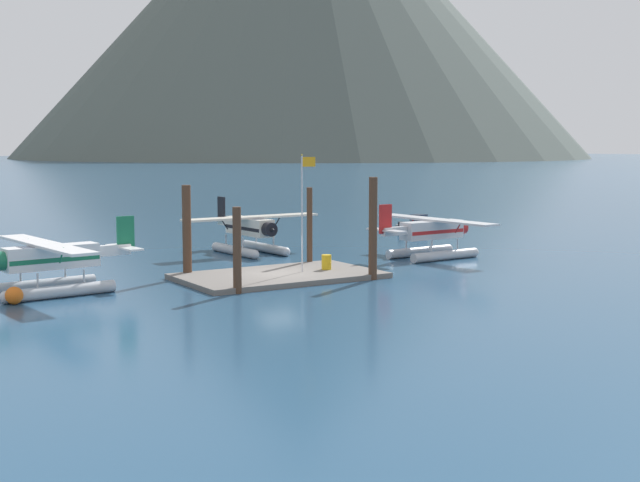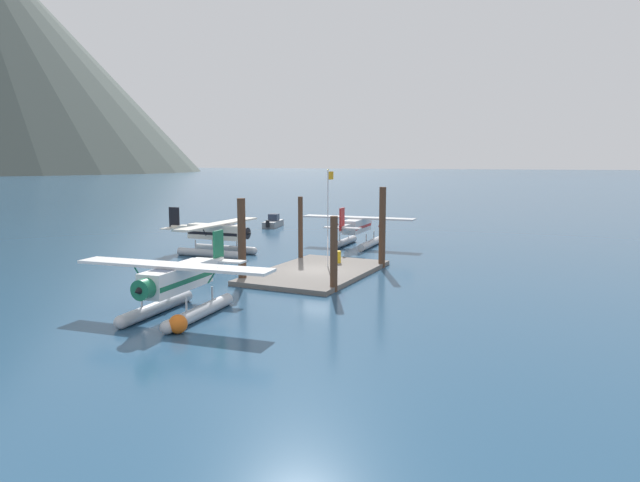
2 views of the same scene
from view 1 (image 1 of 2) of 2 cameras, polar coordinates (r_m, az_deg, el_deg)
The scene contains 14 objects.
ground_plane at distance 49.33m, azimuth -2.76°, elevation -2.51°, with size 1200.00×1200.00×0.00m, color navy.
dock_platform at distance 49.31m, azimuth -2.76°, elevation -2.34°, with size 11.36×6.71×0.30m, color #66605B.
piling_near_left at distance 44.23m, azimuth -5.57°, elevation -0.63°, with size 0.44×0.44×4.50m, color #4C3323.
piling_near_right at distance 48.58m, azimuth 3.56°, elevation 0.83°, with size 0.49×0.49×5.86m, color #4C3323.
piling_far_left at distance 49.92m, azimuth -8.90°, elevation 0.63°, with size 0.51×0.51×5.38m, color #4C3323.
piling_far_right at distance 53.93m, azimuth -0.70°, elevation 0.94°, with size 0.37×0.37×5.02m, color #4C3323.
flagpole at distance 49.44m, azimuth -1.10°, elevation 2.77°, with size 0.95×0.10×6.85m.
fuel_drum at distance 50.68m, azimuth 0.43°, elevation -1.42°, with size 0.62×0.62×0.88m.
mooring_buoy at distance 43.81m, azimuth -19.78°, elevation -3.45°, with size 0.87×0.87×0.87m, color orange.
mountain_ridge_centre_peak at distance 547.21m, azimuth -1.25°, elevation 15.80°, with size 350.20×350.20×193.67m.
seaplane_cream_bow_right at distance 60.52m, azimuth -4.72°, elevation 0.64°, with size 10.46×7.98×3.84m.
seaplane_silver_stbd_fwd at distance 58.43m, azimuth 7.52°, elevation 0.40°, with size 7.97×10.47×3.84m.
seaplane_white_port_fwd at distance 45.96m, azimuth -17.56°, elevation -1.48°, with size 7.95×10.49×3.84m.
boat_grey_open_east at distance 76.80m, azimuth 6.54°, elevation 1.03°, with size 4.80×2.47×1.50m.
Camera 1 is at (-23.80, -42.52, 7.65)m, focal length 47.85 mm.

